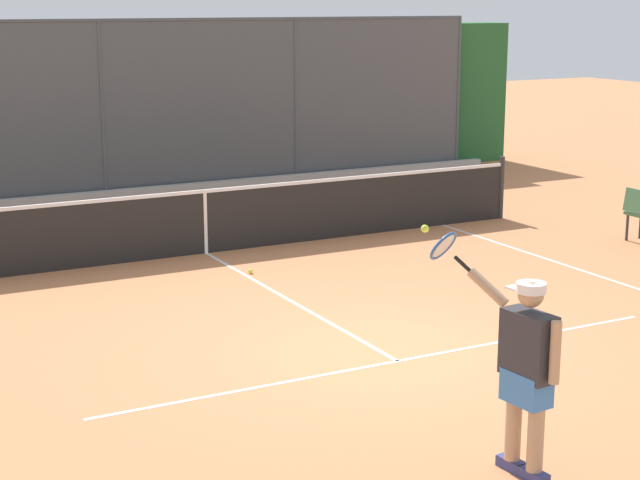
% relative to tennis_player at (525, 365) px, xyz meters
% --- Properties ---
extents(ground_plane, '(60.00, 60.00, 0.00)m').
position_rel_tennis_player_xyz_m(ground_plane, '(-0.55, -3.05, -0.92)').
color(ground_plane, '#C67A4C').
extents(court_line_markings, '(8.53, 9.76, 0.01)m').
position_rel_tennis_player_xyz_m(court_line_markings, '(-0.55, -2.36, -0.92)').
color(court_line_markings, white).
rests_on(court_line_markings, ground).
extents(fence_backdrop, '(19.24, 1.37, 3.34)m').
position_rel_tennis_player_xyz_m(fence_backdrop, '(-0.55, -13.81, 0.65)').
color(fence_backdrop, '#474C51').
rests_on(fence_backdrop, ground).
extents(tennis_net, '(10.96, 0.09, 1.07)m').
position_rel_tennis_player_xyz_m(tennis_net, '(-0.55, -8.05, -0.42)').
color(tennis_net, '#2D2D2D').
rests_on(tennis_net, ground).
extents(tennis_player, '(0.55, 1.32, 1.88)m').
position_rel_tennis_player_xyz_m(tennis_player, '(0.00, 0.00, 0.00)').
color(tennis_player, navy).
rests_on(tennis_player, ground).
extents(tennis_ball_mid_court, '(0.07, 0.07, 0.07)m').
position_rel_tennis_player_xyz_m(tennis_ball_mid_court, '(-0.65, -6.66, -0.89)').
color(tennis_ball_mid_court, '#D6E042').
rests_on(tennis_ball_mid_court, ground).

